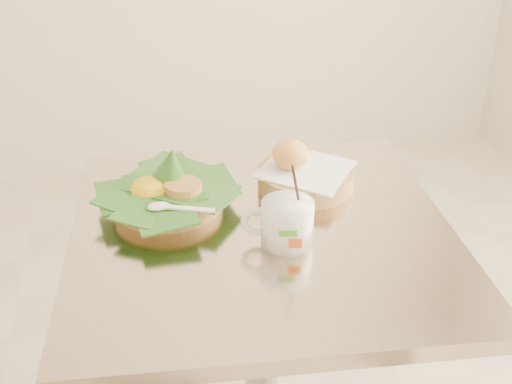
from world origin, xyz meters
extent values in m
cylinder|color=gray|center=(0.20, -0.01, 0.37)|extent=(0.07, 0.07, 0.69)
cube|color=beige|center=(0.20, -0.01, 0.73)|extent=(0.76, 0.76, 0.03)
cylinder|color=tan|center=(0.04, 0.11, 0.77)|extent=(0.21, 0.21, 0.04)
cone|color=#29601B|center=(0.05, 0.11, 0.83)|extent=(0.12, 0.13, 0.11)
ellipsoid|color=yellow|center=(0.01, 0.11, 0.79)|extent=(0.08, 0.08, 0.04)
cylinder|color=#CC9347|center=(0.07, 0.08, 0.80)|extent=(0.07, 0.07, 0.02)
cylinder|color=tan|center=(0.32, 0.12, 0.77)|extent=(0.20, 0.20, 0.04)
cube|color=white|center=(0.32, 0.12, 0.79)|extent=(0.23, 0.23, 0.01)
ellipsoid|color=orange|center=(0.29, 0.13, 0.82)|extent=(0.07, 0.07, 0.06)
cylinder|color=white|center=(0.23, -0.07, 0.79)|extent=(0.09, 0.09, 0.08)
torus|color=white|center=(0.18, -0.06, 0.79)|extent=(0.06, 0.03, 0.06)
cylinder|color=#462114|center=(0.23, -0.07, 0.83)|extent=(0.08, 0.08, 0.01)
cylinder|color=black|center=(0.25, -0.07, 0.85)|extent=(0.03, 0.04, 0.12)
cube|color=green|center=(0.22, -0.12, 0.80)|extent=(0.03, 0.01, 0.01)
cube|color=orange|center=(0.23, -0.12, 0.78)|extent=(0.02, 0.01, 0.02)
camera|label=1|loc=(-0.03, -0.99, 1.38)|focal=45.00mm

